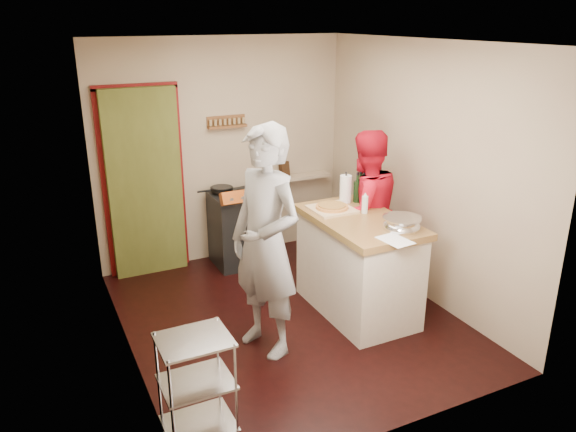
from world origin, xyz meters
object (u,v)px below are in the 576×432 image
object	(u,v)px
stove	(239,228)
person_stripe	(266,243)
island	(358,263)
person_red	(364,212)
wire_shelving	(197,383)

from	to	relation	value
stove	person_stripe	bearing A→B (deg)	-103.74
stove	island	xyz separation A→B (m)	(0.64, -1.58, 0.07)
stove	person_red	size ratio (longest dim) A/B	0.58
person_stripe	person_red	bearing A→B (deg)	93.99
wire_shelving	island	size ratio (longest dim) A/B	0.56
island	person_stripe	bearing A→B (deg)	-168.91
stove	person_stripe	distance (m)	1.93
stove	person_red	bearing A→B (deg)	-51.05
person_red	wire_shelving	bearing A→B (deg)	30.61
wire_shelving	person_stripe	bearing A→B (deg)	42.97
person_stripe	person_red	size ratio (longest dim) A/B	1.16
stove	wire_shelving	distance (m)	2.94
stove	person_red	distance (m)	1.57
person_stripe	person_red	distance (m)	1.53
stove	island	bearing A→B (deg)	-68.15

